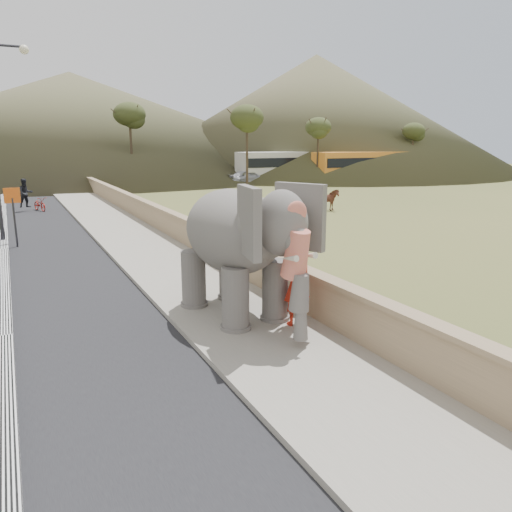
{
  "coord_description": "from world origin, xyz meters",
  "views": [
    {
      "loc": [
        -4.61,
        -10.78,
        4.21
      ],
      "look_at": [
        0.2,
        -1.08,
        1.7
      ],
      "focal_mm": 35.0,
      "sensor_mm": 36.0,
      "label": 1
    }
  ],
  "objects": [
    {
      "name": "bus_orange",
      "position": [
        28.32,
        30.92,
        1.55
      ],
      "size": [
        11.01,
        2.52,
        3.1
      ],
      "primitive_type": "cube",
      "rotation": [
        0.0,
        0.0,
        1.57
      ],
      "color": "orange",
      "rests_on": "ground"
    },
    {
      "name": "parapet",
      "position": [
        1.65,
        10.0,
        0.55
      ],
      "size": [
        0.3,
        120.0,
        1.1
      ],
      "primitive_type": "cube",
      "color": "tan",
      "rests_on": "ground"
    },
    {
      "name": "walkway",
      "position": [
        0.0,
        10.0,
        0.07
      ],
      "size": [
        3.0,
        120.0,
        0.15
      ],
      "primitive_type": "cube",
      "color": "#9E9687",
      "rests_on": "ground"
    },
    {
      "name": "trees",
      "position": [
        7.41,
        26.4,
        3.64
      ],
      "size": [
        47.65,
        35.73,
        8.0
      ],
      "color": "#473828",
      "rests_on": "ground"
    },
    {
      "name": "distant_car",
      "position": [
        16.66,
        33.63,
        0.72
      ],
      "size": [
        4.28,
        1.84,
        1.44
      ],
      "primitive_type": "imported",
      "rotation": [
        0.0,
        0.0,
        1.6
      ],
      "color": "#B4B4BB",
      "rests_on": "ground"
    },
    {
      "name": "signboard",
      "position": [
        -4.5,
        11.15,
        1.64
      ],
      "size": [
        0.6,
        0.08,
        2.4
      ],
      "color": "#2D2D33",
      "rests_on": "ground"
    },
    {
      "name": "median",
      "position": [
        -5.0,
        10.0,
        0.11
      ],
      "size": [
        0.35,
        120.0,
        0.22
      ],
      "primitive_type": "cube",
      "color": "black",
      "rests_on": "ground"
    },
    {
      "name": "motorcyclist",
      "position": [
        -3.38,
        22.36,
        0.82
      ],
      "size": [
        1.74,
        1.7,
        1.99
      ],
      "color": "maroon",
      "rests_on": "ground"
    },
    {
      "name": "ground",
      "position": [
        0.0,
        0.0,
        0.0
      ],
      "size": [
        160.0,
        160.0,
        0.0
      ],
      "primitive_type": "plane",
      "color": "olive",
      "rests_on": "ground"
    },
    {
      "name": "hill_far",
      "position": [
        5.0,
        70.0,
        7.0
      ],
      "size": [
        80.0,
        80.0,
        14.0
      ],
      "primitive_type": "cone",
      "color": "brown",
      "rests_on": "ground"
    },
    {
      "name": "cow",
      "position": [
        12.79,
        14.7,
        0.67
      ],
      "size": [
        1.73,
        1.46,
        1.34
      ],
      "primitive_type": "imported",
      "rotation": [
        0.0,
        0.0,
        1.01
      ],
      "color": "brown",
      "rests_on": "ground"
    },
    {
      "name": "elephant_and_man",
      "position": [
        0.02,
        -0.25,
        1.71
      ],
      "size": [
        2.77,
        4.6,
        3.14
      ],
      "color": "slate",
      "rests_on": "ground"
    },
    {
      "name": "hill_right",
      "position": [
        36.0,
        52.0,
        8.0
      ],
      "size": [
        56.0,
        56.0,
        16.0
      ],
      "primitive_type": "cone",
      "color": "brown",
      "rests_on": "ground"
    },
    {
      "name": "bus_white",
      "position": [
        21.51,
        34.51,
        1.55
      ],
      "size": [
        11.09,
        2.93,
        3.1
      ],
      "primitive_type": "cube",
      "rotation": [
        0.0,
        0.0,
        1.61
      ],
      "color": "silver",
      "rests_on": "ground"
    },
    {
      "name": "road",
      "position": [
        -5.0,
        10.0,
        0.01
      ],
      "size": [
        7.0,
        120.0,
        0.03
      ],
      "primitive_type": "cube",
      "color": "black",
      "rests_on": "ground"
    }
  ]
}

